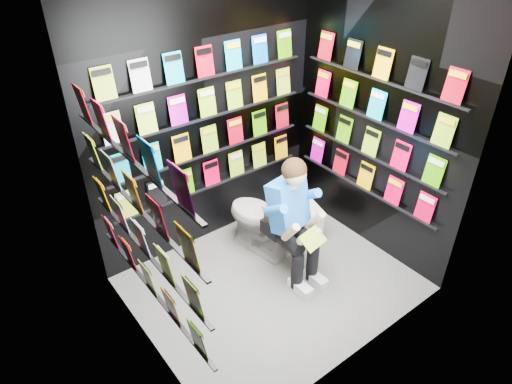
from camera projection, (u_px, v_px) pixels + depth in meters
floor at (272, 283)px, 4.28m from camera, size 2.40×2.40×0.00m
wall_back at (207, 121)px, 4.23m from camera, size 2.40×0.04×2.60m
wall_front at (375, 223)px, 2.90m from camera, size 2.40×0.04×2.60m
wall_left at (133, 218)px, 2.96m from camera, size 0.04×2.00×2.60m
wall_right at (376, 123)px, 4.18m from camera, size 0.04×2.00×2.60m
comics_back at (208, 121)px, 4.21m from camera, size 2.10×0.06×1.37m
comics_left at (137, 215)px, 2.97m from camera, size 0.06×1.70×1.37m
comics_right at (374, 124)px, 4.16m from camera, size 0.06×1.70×1.37m
toilet at (260, 219)px, 4.52m from camera, size 0.54×0.81×0.73m
longbox at (306, 219)px, 4.88m from camera, size 0.31×0.43×0.29m
longbox_lid at (307, 207)px, 4.79m from camera, size 0.33×0.46×0.03m
reader at (287, 204)px, 4.06m from camera, size 0.60×0.78×1.31m
held_comic at (313, 239)px, 3.91m from camera, size 0.26×0.18×0.10m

